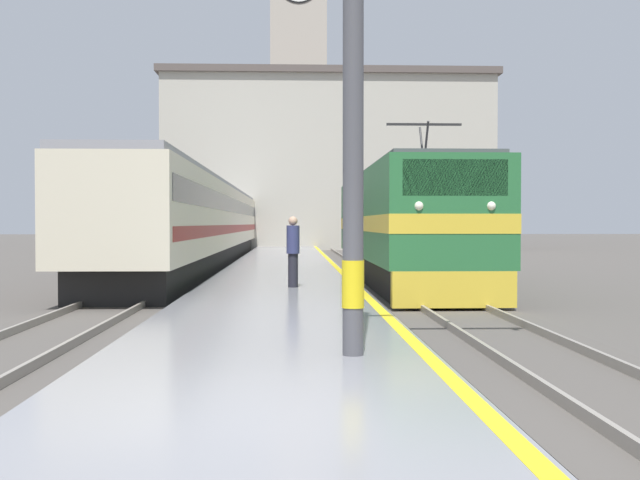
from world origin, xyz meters
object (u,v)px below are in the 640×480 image
object	(u,v)px
locomotive_train	(402,225)
person_on_platform	(293,250)
passenger_train	(209,222)
catenary_mast	(362,10)
clock_tower	(298,63)

from	to	relation	value
locomotive_train	person_on_platform	size ratio (longest dim) A/B	8.50
passenger_train	catenary_mast	distance (m)	28.45
passenger_train	catenary_mast	xyz separation A→B (m)	(5.00, -27.89, 2.58)
catenary_mast	clock_tower	xyz separation A→B (m)	(-0.28, 57.08, 11.50)
locomotive_train	passenger_train	xyz separation A→B (m)	(-7.69, 13.31, 0.16)
locomotive_train	clock_tower	size ratio (longest dim) A/B	0.52
locomotive_train	catenary_mast	bearing A→B (deg)	-100.45
locomotive_train	person_on_platform	xyz separation A→B (m)	(-3.54, -4.47, -0.62)
person_on_platform	passenger_train	bearing A→B (deg)	103.15
catenary_mast	clock_tower	size ratio (longest dim) A/B	0.29
locomotive_train	passenger_train	distance (m)	15.37
locomotive_train	passenger_train	size ratio (longest dim) A/B	0.38
catenary_mast	person_on_platform	bearing A→B (deg)	94.80
catenary_mast	person_on_platform	distance (m)	10.68
passenger_train	catenary_mast	world-z (taller)	catenary_mast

